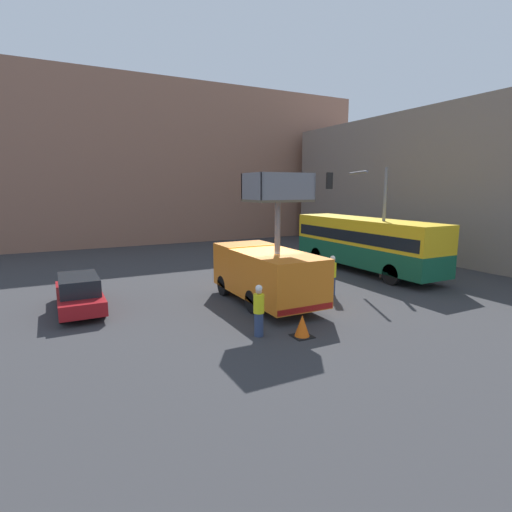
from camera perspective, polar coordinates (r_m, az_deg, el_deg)
The scene contains 10 objects.
ground_plane at distance 18.11m, azimuth 1.22°, elevation -6.70°, with size 120.00×120.00×0.00m, color #333335.
building_backdrop_far at distance 42.20m, azimuth -16.34°, elevation 12.40°, with size 44.00×10.00×14.78m.
building_backdrop_side at distance 35.49m, azimuth 26.43°, elevation 9.07°, with size 10.00×28.00×10.69m.
utility_truck at distance 17.66m, azimuth 1.50°, elevation -2.05°, with size 2.57×6.24×5.70m.
city_bus at distance 25.37m, azimuth 15.30°, elevation 2.13°, with size 2.53×10.76×3.26m.
traffic_light_pole at distance 23.31m, azimuth 15.28°, elevation 7.13°, with size 3.17×2.93×6.25m.
road_worker_near_truck at distance 13.94m, azimuth 0.40°, elevation -7.80°, with size 0.38×0.38×1.84m.
road_worker_directing at distance 19.58m, azimuth 10.83°, elevation -2.69°, with size 0.38×0.38×1.92m.
traffic_cone_near_truck at distance 14.13m, azimuth 6.61°, elevation -9.97°, with size 0.69×0.69×0.78m.
parked_car_curbside at distance 18.40m, azimuth -23.95°, elevation -4.83°, with size 1.71×4.74×1.52m.
Camera 1 is at (-8.33, -15.25, 5.11)m, focal length 28.00 mm.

